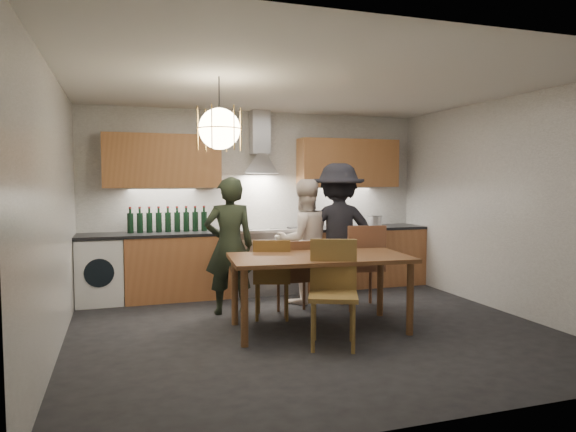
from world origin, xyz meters
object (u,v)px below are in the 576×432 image
object	(u,v)px
chair_back_left	(272,274)
person_mid	(304,241)
mixing_bowl	(343,225)
chair_front	(333,285)
person_right	(338,233)
wine_bottles	(168,219)
person_left	(229,246)
stock_pot	(375,221)
dining_table	(320,264)

from	to	relation	value
chair_back_left	person_mid	world-z (taller)	person_mid
mixing_bowl	chair_front	bearing A→B (deg)	-116.19
person_right	wine_bottles	size ratio (longest dim) A/B	1.72
person_mid	wine_bottles	world-z (taller)	person_mid
person_left	stock_pot	bearing A→B (deg)	-155.36
dining_table	wine_bottles	distance (m)	2.52
wine_bottles	person_right	bearing A→B (deg)	-23.34
person_left	wine_bottles	world-z (taller)	person_left
chair_front	mixing_bowl	bearing A→B (deg)	86.85
chair_front	chair_back_left	bearing A→B (deg)	130.30
mixing_bowl	stock_pot	world-z (taller)	stock_pot
person_mid	wine_bottles	size ratio (longest dim) A/B	1.52
chair_front	person_left	xyz separation A→B (m)	(-0.73, 1.45, 0.24)
chair_front	person_mid	world-z (taller)	person_mid
dining_table	wine_bottles	world-z (taller)	wine_bottles
person_mid	person_right	bearing A→B (deg)	167.37
chair_back_left	chair_front	world-z (taller)	chair_front
person_left	person_mid	size ratio (longest dim) A/B	1.02
chair_back_left	mixing_bowl	bearing A→B (deg)	-119.67
chair_back_left	person_mid	size ratio (longest dim) A/B	0.58
chair_front	wine_bottles	world-z (taller)	wine_bottles
wine_bottles	dining_table	bearing A→B (deg)	-55.89
dining_table	person_left	distance (m)	1.25
person_right	mixing_bowl	distance (m)	0.88
chair_back_left	wine_bottles	distance (m)	1.91
person_right	chair_back_left	bearing A→B (deg)	42.98
person_right	mixing_bowl	bearing A→B (deg)	-103.91
chair_back_left	person_left	distance (m)	0.65
chair_front	person_left	distance (m)	1.64
person_mid	person_right	xyz separation A→B (m)	(0.46, -0.07, 0.10)
stock_pot	person_left	bearing A→B (deg)	-157.53
chair_back_left	stock_pot	xyz separation A→B (m)	(2.07, 1.44, 0.44)
chair_back_left	stock_pot	bearing A→B (deg)	-127.23
person_right	mixing_bowl	world-z (taller)	person_right
chair_back_left	person_mid	distance (m)	0.96
person_left	chair_back_left	bearing A→B (deg)	136.33
dining_table	person_left	bearing A→B (deg)	134.01
stock_pot	wine_bottles	world-z (taller)	wine_bottles
chair_front	wine_bottles	size ratio (longest dim) A/B	0.96
person_mid	mixing_bowl	distance (m)	1.14
mixing_bowl	wine_bottles	bearing A→B (deg)	177.00
mixing_bowl	wine_bottles	distance (m)	2.54
chair_front	stock_pot	size ratio (longest dim) A/B	4.67
dining_table	wine_bottles	size ratio (longest dim) A/B	1.86
mixing_bowl	chair_back_left	bearing A→B (deg)	-137.51
chair_back_left	mixing_bowl	world-z (taller)	mixing_bowl
person_left	person_right	size ratio (longest dim) A/B	0.90
chair_back_left	mixing_bowl	distance (m)	2.08
person_mid	chair_front	bearing A→B (deg)	75.50
person_mid	wine_bottles	xyz separation A→B (m)	(-1.66, 0.85, 0.26)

